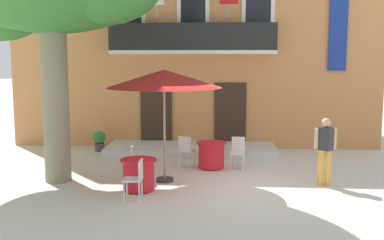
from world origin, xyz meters
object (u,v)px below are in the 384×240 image
cafe_chair_near_tree_0 (186,149)px  pedestrian_near_entrance (325,148)px  cafe_table_middle (139,174)px  cafe_chair_middle_0 (136,162)px  cafe_chair_middle_1 (136,177)px  cafe_chair_near_tree_1 (238,151)px  cafe_umbrella (164,79)px  ground_planter_left (100,140)px  cafe_table_near_tree (211,155)px

cafe_chair_near_tree_0 → pedestrian_near_entrance: 4.01m
cafe_table_middle → cafe_chair_middle_0: size_ratio=0.95×
cafe_chair_near_tree_0 → cafe_table_middle: cafe_chair_near_tree_0 is taller
cafe_table_middle → cafe_chair_middle_1: size_ratio=0.95×
cafe_chair_near_tree_0 → cafe_chair_middle_1: same height
cafe_chair_middle_0 → cafe_chair_near_tree_1: bearing=31.6°
pedestrian_near_entrance → cafe_umbrella: bearing=177.7°
cafe_chair_near_tree_0 → ground_planter_left: (-3.12, 2.12, -0.15)m
pedestrian_near_entrance → cafe_chair_near_tree_0: bearing=153.5°
cafe_table_middle → cafe_umbrella: (0.51, 0.87, 2.22)m
cafe_chair_middle_0 → ground_planter_left: 4.37m
cafe_chair_middle_1 → ground_planter_left: bearing=113.0°
cafe_chair_middle_0 → cafe_umbrella: cafe_umbrella is taller
cafe_chair_near_tree_1 → ground_planter_left: size_ratio=1.33×
cafe_table_near_tree → cafe_table_middle: same height
cafe_chair_near_tree_0 → pedestrian_near_entrance: bearing=-26.5°
cafe_chair_near_tree_1 → cafe_umbrella: cafe_umbrella is taller
cafe_table_near_tree → pedestrian_near_entrance: size_ratio=0.51×
cafe_table_middle → ground_planter_left: 5.11m
cafe_umbrella → ground_planter_left: bearing=126.0°
cafe_umbrella → ground_planter_left: size_ratio=4.22×
cafe_chair_middle_1 → ground_planter_left: cafe_chair_middle_1 is taller
cafe_table_near_tree → pedestrian_near_entrance: bearing=-30.2°
cafe_table_near_tree → cafe_chair_middle_1: size_ratio=0.95×
cafe_table_near_tree → cafe_chair_middle_1: 3.50m
cafe_umbrella → cafe_chair_near_tree_1: bearing=37.5°
cafe_table_middle → cafe_chair_middle_1: cafe_chair_middle_1 is taller
cafe_table_middle → cafe_chair_middle_0: (-0.20, 0.73, 0.14)m
cafe_table_near_tree → cafe_chair_middle_0: 2.48m
cafe_chair_near_tree_1 → cafe_umbrella: 3.18m
cafe_chair_near_tree_0 → ground_planter_left: cafe_chair_near_tree_0 is taller
cafe_table_near_tree → cafe_chair_near_tree_0: 0.77m
cafe_chair_near_tree_1 → cafe_chair_near_tree_0: bearing=174.1°
cafe_table_near_tree → ground_planter_left: 4.47m
cafe_chair_middle_0 → cafe_chair_middle_1: 1.50m
cafe_chair_middle_1 → pedestrian_near_entrance: size_ratio=0.54×
cafe_chair_near_tree_0 → cafe_chair_near_tree_1: (1.50, -0.16, 0.00)m
cafe_umbrella → cafe_chair_middle_1: bearing=-104.9°
cafe_chair_near_tree_0 → cafe_chair_middle_1: bearing=-104.5°
ground_planter_left → pedestrian_near_entrance: 7.76m
cafe_chair_near_tree_1 → pedestrian_near_entrance: bearing=-38.0°
cafe_table_near_tree → pedestrian_near_entrance: (2.83, -1.65, 0.56)m
cafe_chair_near_tree_0 → pedestrian_near_entrance: size_ratio=0.54×
cafe_table_near_tree → cafe_chair_middle_1: (-1.58, -3.11, 0.14)m
cafe_umbrella → ground_planter_left: cafe_umbrella is taller
cafe_chair_near_tree_0 → cafe_table_near_tree: bearing=-9.8°
cafe_chair_near_tree_0 → cafe_umbrella: (-0.41, -1.62, 2.08)m
cafe_chair_near_tree_0 → pedestrian_near_entrance: pedestrian_near_entrance is taller
cafe_chair_middle_0 → cafe_chair_middle_1: same height
cafe_chair_near_tree_0 → cafe_umbrella: cafe_umbrella is taller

